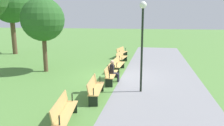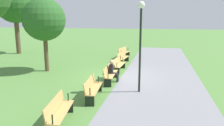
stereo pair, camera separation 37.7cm
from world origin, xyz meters
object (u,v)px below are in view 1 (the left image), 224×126
at_px(tree_1, 11,4).
at_px(lamp_post, 142,31).
at_px(bench_0, 122,52).
at_px(bench_4, 95,88).
at_px(bench_3, 110,73).
at_px(bench_5, 64,111).
at_px(person_seated, 113,70).
at_px(bench_1, 121,57).
at_px(bench_2, 118,64).
at_px(tree_0, 43,20).

distance_m(tree_1, lamp_post, 15.76).
bearing_deg(lamp_post, bench_0, -165.78).
bearing_deg(bench_4, lamp_post, 117.93).
distance_m(bench_3, bench_4, 2.56).
bearing_deg(bench_5, bench_4, 162.33).
xyz_separation_m(bench_0, bench_5, (12.76, 0.00, 0.00)).
height_order(bench_0, person_seated, person_seated).
relative_size(bench_0, bench_1, 1.01).
relative_size(bench_3, bench_4, 0.99).
distance_m(bench_0, person_seated, 7.54).
bearing_deg(bench_0, bench_5, 9.83).
distance_m(bench_2, tree_0, 5.58).
relative_size(bench_1, bench_4, 1.00).
xyz_separation_m(person_seated, tree_0, (-1.42, -4.81, 2.72)).
distance_m(bench_0, tree_1, 11.44).
xyz_separation_m(bench_3, person_seated, (-0.15, 0.14, 0.16)).
bearing_deg(tree_0, lamp_post, 66.08).
bearing_deg(lamp_post, person_seated, -131.61).
xyz_separation_m(bench_0, bench_2, (5.10, 0.52, 0.00)).
height_order(bench_0, bench_4, same).
bearing_deg(bench_2, bench_4, 0.01).
height_order(bench_2, bench_5, same).
xyz_separation_m(bench_4, tree_0, (-4.13, -4.50, 2.88)).
xyz_separation_m(bench_2, lamp_post, (3.84, 1.74, 2.42)).
distance_m(bench_2, bench_5, 7.68).
height_order(bench_5, person_seated, person_seated).
bearing_deg(bench_4, bench_5, -13.74).
distance_m(bench_3, tree_1, 14.16).
xyz_separation_m(bench_4, tree_1, (-10.18, -10.96, 4.28)).
distance_m(bench_0, bench_1, 2.56).
relative_size(bench_2, lamp_post, 0.47).
distance_m(bench_0, lamp_post, 9.53).
height_order(bench_1, lamp_post, lamp_post).
height_order(bench_4, person_seated, person_seated).
bearing_deg(bench_3, tree_1, -126.36).
distance_m(bench_1, bench_5, 10.22).
bearing_deg(person_seated, tree_1, -125.52).
bearing_deg(bench_4, bench_0, 176.06).
distance_m(bench_3, tree_0, 5.71).
bearing_deg(tree_0, person_seated, 73.53).
bearing_deg(bench_4, bench_2, 172.14).
relative_size(bench_2, bench_4, 0.99).
xyz_separation_m(bench_0, tree_1, (0.04, -10.61, 4.28)).
bearing_deg(tree_1, bench_1, 77.14).
bearing_deg(bench_5, bench_2, 166.25).
relative_size(bench_3, tree_0, 0.41).
relative_size(person_seated, tree_0, 0.25).
bearing_deg(lamp_post, bench_5, -30.64).
bearing_deg(bench_0, tree_1, -79.97).
height_order(bench_1, person_seated, person_seated).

